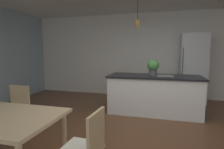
% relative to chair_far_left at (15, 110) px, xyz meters
% --- Properties ---
extents(ground_plane, '(10.00, 8.40, 0.04)m').
position_rel_chair_far_left_xyz_m(ground_plane, '(2.08, 0.30, -0.49)').
color(ground_plane, brown).
extents(wall_back_kitchen, '(10.00, 0.12, 2.70)m').
position_rel_chair_far_left_xyz_m(wall_back_kitchen, '(2.08, 3.56, 0.88)').
color(wall_back_kitchen, white).
rests_on(wall_back_kitchen, ground_plane).
extents(chair_far_left, '(0.41, 0.41, 0.87)m').
position_rel_chair_far_left_xyz_m(chair_far_left, '(0.00, 0.00, 0.00)').
color(chair_far_left, tan).
rests_on(chair_far_left, ground_plane).
extents(chair_kitchen_end, '(0.42, 0.42, 0.87)m').
position_rel_chair_far_left_xyz_m(chair_kitchen_end, '(1.64, -0.83, 0.00)').
color(chair_kitchen_end, tan).
rests_on(chair_kitchen_end, ground_plane).
extents(kitchen_island, '(2.14, 0.88, 0.91)m').
position_rel_chair_far_left_xyz_m(kitchen_island, '(2.23, 1.88, -0.01)').
color(kitchen_island, white).
rests_on(kitchen_island, ground_plane).
extents(refrigerator, '(0.71, 0.67, 1.98)m').
position_rel_chair_far_left_xyz_m(refrigerator, '(3.28, 3.16, 0.52)').
color(refrigerator, silver).
rests_on(refrigerator, ground_plane).
extents(pendant_over_island_main, '(0.18, 0.18, 0.72)m').
position_rel_chair_far_left_xyz_m(pendant_over_island_main, '(1.82, 1.88, 1.61)').
color(pendant_over_island_main, black).
extents(potted_plant_on_island, '(0.27, 0.27, 0.38)m').
position_rel_chair_far_left_xyz_m(potted_plant_on_island, '(2.20, 1.88, 0.64)').
color(potted_plant_on_island, '#4C4C51').
rests_on(potted_plant_on_island, kitchen_island).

